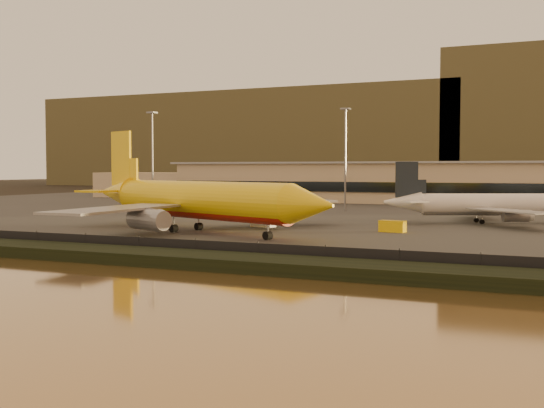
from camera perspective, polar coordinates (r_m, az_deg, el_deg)
The scene contains 11 objects.
ground at distance 92.34m, azimuth -3.35°, elevation -3.68°, with size 900.00×900.00×0.00m, color black.
embankment at distance 77.68m, azimuth -9.17°, elevation -4.46°, with size 320.00×7.00×1.40m, color black.
tarmac at distance 181.68m, azimuth 10.60°, elevation -0.41°, with size 320.00×220.00×0.20m, color #2D2D2D.
perimeter_fence at distance 80.95m, azimuth -7.61°, elevation -3.72°, with size 300.00×0.05×2.20m, color black.
terminal_building at distance 214.63m, azimuth 8.75°, elevation 1.77°, with size 202.00×25.00×12.60m.
apron_light_masts at distance 158.81m, azimuth 14.24°, elevation 4.70°, with size 152.20×12.20×25.40m.
distant_hills at distance 426.56m, azimuth 15.66°, elevation 5.66°, with size 470.00×160.00×70.00m.
dhl_cargo_jet at distance 112.40m, azimuth -6.23°, elevation 0.27°, with size 56.40×53.42×17.49m.
white_narrowbody_jet at distance 137.28m, azimuth 17.84°, elevation -0.07°, with size 39.05×36.92×11.84m.
gse_vehicle_yellow at distance 114.45m, azimuth 10.05°, elevation -1.85°, with size 4.25×1.91×1.91m, color yellow.
gse_vehicle_white at distance 122.83m, azimuth -0.73°, elevation -1.46°, with size 4.36×1.96×1.96m, color white.
Camera 1 is at (42.32, -81.36, 10.74)m, focal length 45.00 mm.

